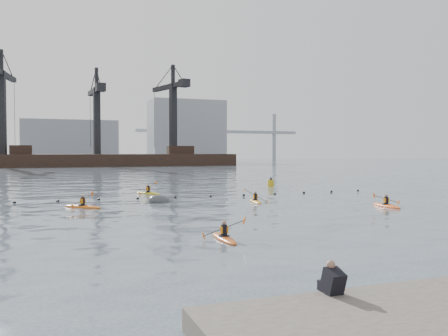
{
  "coord_description": "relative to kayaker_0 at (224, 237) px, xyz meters",
  "views": [
    {
      "loc": [
        -11.58,
        -15.02,
        3.77
      ],
      "look_at": [
        -1.92,
        11.12,
        2.8
      ],
      "focal_mm": 38.0,
      "sensor_mm": 36.0,
      "label": 1
    }
  ],
  "objects": [
    {
      "name": "nav_buoy",
      "position": [
        15.38,
        27.07,
        0.28
      ],
      "size": [
        0.67,
        0.67,
        1.22
      ],
      "color": "#BB8D12",
      "rests_on": "ground"
    },
    {
      "name": "mooring_buoy",
      "position": [
        0.77,
        15.88,
        -0.09
      ],
      "size": [
        2.61,
        2.28,
        1.48
      ],
      "primitive_type": "ellipsoid",
      "rotation": [
        0.0,
        0.21,
        0.56
      ],
      "color": "#3E4043",
      "rests_on": "ground"
    },
    {
      "name": "skyline",
      "position": [
        6.82,
        146.39,
        9.16
      ],
      "size": [
        141.0,
        28.0,
        22.0
      ],
      "color": "gray",
      "rests_on": "ground"
    },
    {
      "name": "kayaker_3",
      "position": [
        7.4,
        13.27,
        -0.0
      ],
      "size": [
        1.99,
        2.91,
        1.19
      ],
      "rotation": [
        0.0,
        0.0,
        -0.19
      ],
      "color": "orange",
      "rests_on": "ground"
    },
    {
      "name": "kayaker_4",
      "position": [
        14.64,
        7.54,
        0.0
      ],
      "size": [
        2.06,
        3.06,
        1.06
      ],
      "rotation": [
        0.0,
        0.0,
        3.07
      ],
      "color": "#EE5916",
      "rests_on": "ground"
    },
    {
      "name": "ground",
      "position": [
        4.58,
        -3.89,
        -0.09
      ],
      "size": [
        400.0,
        400.0,
        0.0
      ],
      "primitive_type": "plane",
      "color": "#374350",
      "rests_on": "ground"
    },
    {
      "name": "kayaker_5",
      "position": [
        1.24,
        22.84,
        0.01
      ],
      "size": [
        2.11,
        2.94,
        1.23
      ],
      "rotation": [
        0.0,
        0.0,
        0.54
      ],
      "color": "gold",
      "rests_on": "ground"
    },
    {
      "name": "barge_pier",
      "position": [
        4.36,
        106.11,
        1.81
      ],
      "size": [
        72.0,
        19.3,
        29.5
      ],
      "color": "black",
      "rests_on": "ground"
    },
    {
      "name": "kayaker_2",
      "position": [
        -4.91,
        14.14,
        0.01
      ],
      "size": [
        2.6,
        2.59,
        1.13
      ],
      "rotation": [
        0.0,
        0.0,
        0.79
      ],
      "color": "orange",
      "rests_on": "ground"
    },
    {
      "name": "float_line",
      "position": [
        4.08,
        18.65,
        -0.06
      ],
      "size": [
        33.24,
        0.73,
        0.24
      ],
      "color": "black",
      "rests_on": "ground"
    },
    {
      "name": "kayaker_0",
      "position": [
        0.0,
        0.0,
        0.0
      ],
      "size": [
        1.97,
        2.89,
        1.03
      ],
      "rotation": [
        0.0,
        0.0,
        -0.04
      ],
      "color": "#C24B12",
      "rests_on": "ground"
    }
  ]
}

